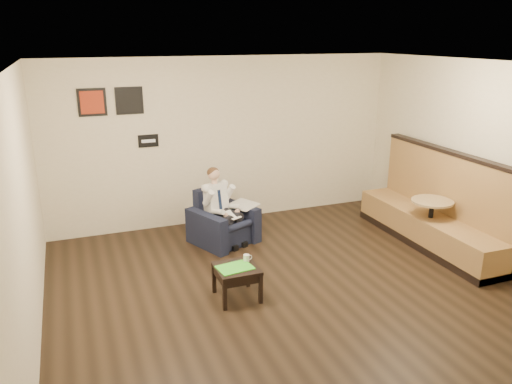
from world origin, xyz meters
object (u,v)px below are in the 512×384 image
object	(u,v)px
cafe_table	(430,224)
seated_man	(228,210)
armchair	(223,217)
smartphone	(236,261)
coffee_mug	(246,258)
green_folder	(235,268)
banquette	(432,200)
side_table	(237,282)

from	to	relation	value
cafe_table	seated_man	bearing A→B (deg)	156.51
armchair	seated_man	distance (m)	0.19
armchair	smartphone	distance (m)	1.61
seated_man	coffee_mug	xyz separation A→B (m)	(-0.25, -1.52, -0.10)
armchair	coffee_mug	distance (m)	1.63
armchair	cafe_table	world-z (taller)	armchair
armchair	green_folder	xyz separation A→B (m)	(-0.40, -1.75, 0.01)
banquette	seated_man	bearing A→B (deg)	159.25
side_table	coffee_mug	distance (m)	0.32
smartphone	cafe_table	size ratio (longest dim) A/B	0.17
green_folder	smartphone	world-z (taller)	green_folder
armchair	coffee_mug	world-z (taller)	armchair
armchair	cafe_table	distance (m)	3.15
side_table	smartphone	world-z (taller)	smartphone
seated_man	green_folder	xyz separation A→B (m)	(-0.44, -1.65, -0.14)
armchair	cafe_table	bearing A→B (deg)	-48.03
green_folder	cafe_table	bearing A→B (deg)	7.39
seated_man	armchair	bearing A→B (deg)	90.00
side_table	green_folder	size ratio (longest dim) A/B	1.22
banquette	cafe_table	size ratio (longest dim) A/B	3.70
smartphone	side_table	bearing A→B (deg)	-97.35
side_table	banquette	world-z (taller)	banquette
armchair	smartphone	xyz separation A→B (m)	(-0.33, -1.58, 0.01)
seated_man	coffee_mug	size ratio (longest dim) A/B	12.73
seated_man	banquette	distance (m)	3.13
side_table	seated_man	bearing A→B (deg)	75.75
side_table	coffee_mug	xyz separation A→B (m)	(0.17, 0.11, 0.25)
green_folder	banquette	distance (m)	3.42
green_folder	smartphone	distance (m)	0.18
seated_man	green_folder	size ratio (longest dim) A/B	2.69
side_table	green_folder	xyz separation A→B (m)	(-0.03, -0.02, 0.21)
cafe_table	coffee_mug	bearing A→B (deg)	-174.52
seated_man	smartphone	bearing A→B (deg)	-127.11
cafe_table	side_table	bearing A→B (deg)	-172.87
smartphone	banquette	size ratio (longest dim) A/B	0.05
banquette	green_folder	bearing A→B (deg)	-170.82
armchair	coffee_mug	xyz separation A→B (m)	(-0.20, -1.62, 0.05)
smartphone	cafe_table	bearing A→B (deg)	14.86
coffee_mug	smartphone	bearing A→B (deg)	162.64
banquette	coffee_mug	bearing A→B (deg)	-172.55
seated_man	banquette	xyz separation A→B (m)	(2.92, -1.11, 0.16)
armchair	seated_man	world-z (taller)	seated_man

